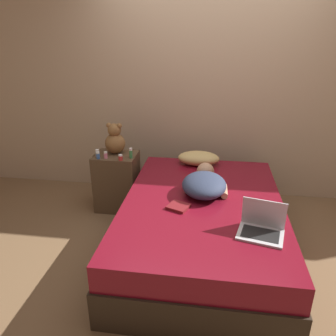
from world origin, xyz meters
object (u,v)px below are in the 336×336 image
object	(u,v)px
person_lying	(205,183)
bottle_clear	(97,153)
laptop	(262,226)
pillow	(199,158)
bottle_green	(131,153)
teddy_bear	(115,140)
bottle_red	(121,158)
book	(178,207)
bottle_blue	(98,155)
bottle_pink	(106,155)

from	to	relation	value
person_lying	bottle_clear	size ratio (longest dim) A/B	8.31
person_lying	laptop	distance (m)	0.75
pillow	bottle_green	distance (m)	0.74
pillow	person_lying	distance (m)	0.67
laptop	bottle_clear	distance (m)	1.91
teddy_bear	bottle_red	bearing A→B (deg)	-61.08
bottle_clear	book	bearing A→B (deg)	-38.56
bottle_blue	book	distance (m)	1.17
pillow	bottle_pink	bearing A→B (deg)	-164.62
pillow	bottle_green	bearing A→B (deg)	-162.68
person_lying	laptop	size ratio (longest dim) A/B	1.77
teddy_bear	bottle_red	world-z (taller)	teddy_bear
bottle_blue	bottle_pink	size ratio (longest dim) A/B	1.00
bottle_pink	book	distance (m)	1.13
bottle_green	bottle_blue	distance (m)	0.34
laptop	bottle_pink	world-z (taller)	laptop
bottle_red	bottle_blue	world-z (taller)	bottle_blue
laptop	pillow	bearing A→B (deg)	125.91
bottle_clear	bottle_pink	xyz separation A→B (m)	(0.10, -0.04, -0.00)
teddy_bear	bottle_green	distance (m)	0.26
bottle_clear	bottle_red	size ratio (longest dim) A/B	1.27
pillow	laptop	bearing A→B (deg)	-67.50
person_lying	bottle_pink	xyz separation A→B (m)	(-1.06, 0.40, 0.07)
bottle_green	book	size ratio (longest dim) A/B	0.52
pillow	bottle_green	xyz separation A→B (m)	(-0.70, -0.22, 0.10)
bottle_green	book	distance (m)	0.98
bottle_green	bottle_pink	distance (m)	0.26
bottle_green	bottle_red	distance (m)	0.12
person_lying	bottle_red	world-z (taller)	bottle_red
bottle_blue	bottle_pink	world-z (taller)	same
bottle_clear	bottle_blue	distance (m)	0.07
teddy_bear	bottle_blue	bearing A→B (deg)	-123.69
laptop	bottle_green	world-z (taller)	laptop
person_lying	bottle_green	world-z (taller)	bottle_green
bottle_red	bottle_pink	xyz separation A→B (m)	(-0.17, 0.03, 0.01)
bottle_green	bottle_pink	size ratio (longest dim) A/B	1.49
pillow	person_lying	size ratio (longest dim) A/B	0.70
person_lying	bottle_green	xyz separation A→B (m)	(-0.80, 0.44, 0.09)
person_lying	book	bearing A→B (deg)	-122.63
pillow	bottle_red	size ratio (longest dim) A/B	7.41
bottle_clear	bottle_green	xyz separation A→B (m)	(0.36, 0.01, 0.02)
bottle_red	bottle_pink	size ratio (longest dim) A/B	0.83
bottle_red	bottle_pink	distance (m)	0.17
bottle_red	book	xyz separation A→B (m)	(0.68, -0.69, -0.14)
book	pillow	bearing A→B (deg)	83.64
person_lying	bottle_pink	distance (m)	1.13
pillow	bottle_green	world-z (taller)	bottle_green
teddy_bear	book	distance (m)	1.23
bottle_green	bottle_blue	world-z (taller)	bottle_green
laptop	bottle_blue	distance (m)	1.85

